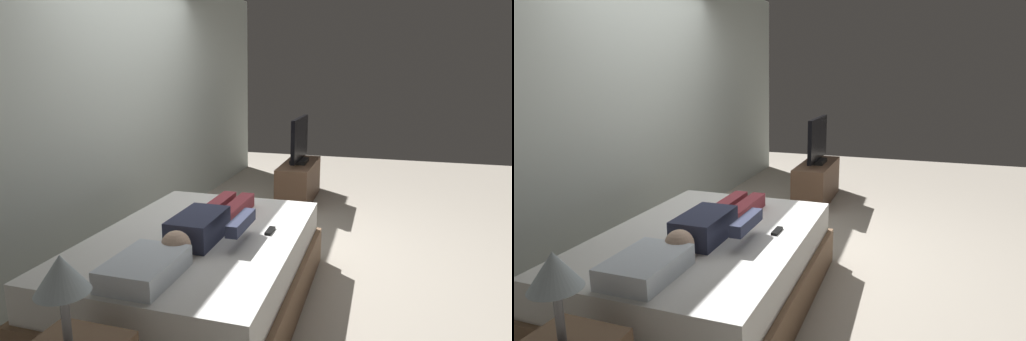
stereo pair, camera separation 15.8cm
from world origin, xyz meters
TOP-DOWN VIEW (x-y plane):
  - ground_plane at (0.00, 0.00)m, footprint 10.00×10.00m
  - back_wall at (0.40, 1.37)m, footprint 6.40×0.10m
  - bed at (-1.04, 0.21)m, footprint 2.04×1.45m
  - pillow at (-1.74, 0.21)m, footprint 0.48×0.34m
  - person at (-1.01, 0.14)m, footprint 1.26×0.46m
  - remote at (-0.86, -0.27)m, footprint 0.15×0.04m
  - tv_stand at (1.78, 0.04)m, footprint 1.10×0.40m
  - tv at (1.78, 0.04)m, footprint 0.88×0.20m
  - lamp at (-2.36, 0.19)m, footprint 0.22×0.22m

SIDE VIEW (x-z plane):
  - ground_plane at x=0.00m, z-range 0.00..0.00m
  - tv_stand at x=1.78m, z-range 0.00..0.50m
  - bed at x=-1.04m, z-range -0.01..0.53m
  - remote at x=-0.86m, z-range 0.54..0.56m
  - pillow at x=-1.74m, z-range 0.54..0.66m
  - person at x=-1.01m, z-range 0.53..0.71m
  - tv at x=1.78m, z-range 0.49..1.08m
  - lamp at x=-2.36m, z-range 0.64..1.06m
  - back_wall at x=0.40m, z-range 0.00..2.80m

